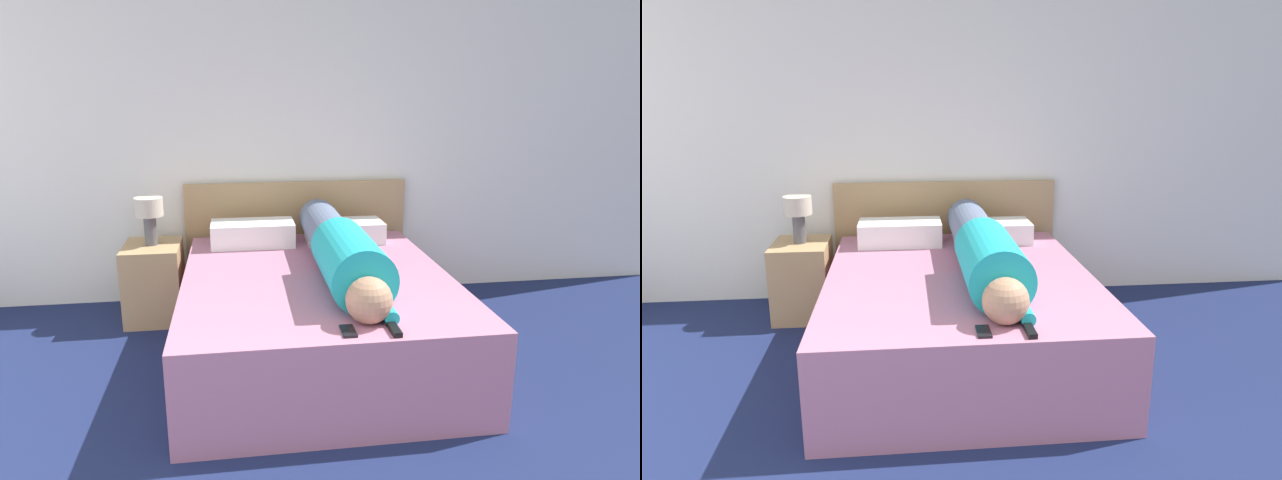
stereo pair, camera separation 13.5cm
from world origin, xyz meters
TOP-DOWN VIEW (x-y plane):
  - wall_back at (0.00, 3.84)m, footprint 6.40×0.06m
  - bed at (0.06, 2.70)m, footprint 1.57×1.97m
  - headboard at (0.06, 3.77)m, footprint 1.69×0.04m
  - nightstand at (-1.00, 3.45)m, footprint 0.39×0.48m
  - table_lamp at (-1.00, 3.45)m, footprint 0.19×0.19m
  - person_lying at (0.20, 2.69)m, footprint 0.33×1.81m
  - pillow_near_headboard at (-0.29, 3.43)m, footprint 0.58×0.31m
  - pillow_second at (0.37, 3.43)m, footprint 0.55×0.31m
  - tv_remote at (0.29, 1.83)m, footprint 0.04×0.15m
  - cell_phone at (0.08, 1.85)m, footprint 0.06×0.13m

SIDE VIEW (x-z plane):
  - bed at x=0.06m, z-range 0.00..0.51m
  - nightstand at x=-1.00m, z-range 0.00..0.54m
  - headboard at x=0.06m, z-range 0.00..0.90m
  - cell_phone at x=0.08m, z-range 0.51..0.53m
  - tv_remote at x=0.29m, z-range 0.51..0.54m
  - pillow_second at x=0.37m, z-range 0.51..0.66m
  - pillow_near_headboard at x=-0.29m, z-range 0.51..0.68m
  - person_lying at x=0.20m, z-range 0.50..0.83m
  - table_lamp at x=-1.00m, z-range 0.60..0.94m
  - wall_back at x=0.00m, z-range 0.00..2.60m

